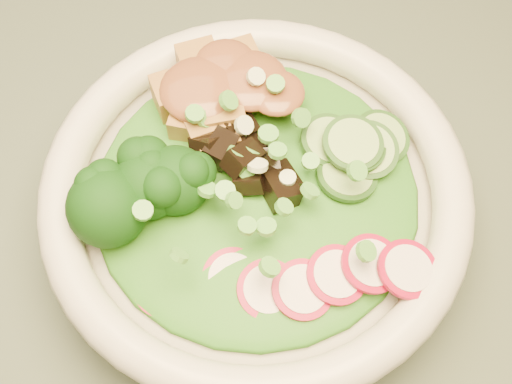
{
  "coord_description": "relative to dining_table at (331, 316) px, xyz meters",
  "views": [
    {
      "loc": [
        -0.07,
        -0.2,
        1.26
      ],
      "look_at": [
        -0.07,
        0.03,
        0.82
      ],
      "focal_mm": 50.0,
      "sensor_mm": 36.0,
      "label": 1
    }
  ],
  "objects": [
    {
      "name": "dining_table",
      "position": [
        0.0,
        0.0,
        0.0
      ],
      "size": [
        1.2,
        0.8,
        0.75
      ],
      "color": "black",
      "rests_on": "ground"
    },
    {
      "name": "lettuce_bed",
      "position": [
        -0.07,
        0.03,
        0.18
      ],
      "size": [
        0.23,
        0.23,
        0.03
      ],
      "primitive_type": "ellipsoid",
      "color": "#195712",
      "rests_on": "salad_bowl"
    },
    {
      "name": "radish_slices",
      "position": [
        -0.04,
        -0.04,
        0.19
      ],
      "size": [
        0.13,
        0.08,
        0.02
      ],
      "primitive_type": null,
      "rotation": [
        0.0,
        0.0,
        0.31
      ],
      "color": "#A30C2F",
      "rests_on": "salad_bowl"
    },
    {
      "name": "tofu_cubes",
      "position": [
        -0.09,
        0.1,
        0.2
      ],
      "size": [
        0.12,
        0.1,
        0.04
      ],
      "primitive_type": null,
      "rotation": [
        0.0,
        0.0,
        0.31
      ],
      "color": "olive",
      "rests_on": "salad_bowl"
    },
    {
      "name": "peanut_sauce",
      "position": [
        -0.09,
        0.1,
        0.21
      ],
      "size": [
        0.08,
        0.06,
        0.02
      ],
      "primitive_type": "ellipsoid",
      "color": "brown",
      "rests_on": "tofu_cubes"
    },
    {
      "name": "salad_bowl",
      "position": [
        -0.07,
        0.03,
        0.16
      ],
      "size": [
        0.31,
        0.31,
        0.08
      ],
      "rotation": [
        0.0,
        0.0,
        0.31
      ],
      "color": "silver",
      "rests_on": "dining_table"
    },
    {
      "name": "mushroom_heap",
      "position": [
        -0.07,
        0.05,
        0.2
      ],
      "size": [
        0.1,
        0.1,
        0.05
      ],
      "primitive_type": null,
      "rotation": [
        0.0,
        0.0,
        0.31
      ],
      "color": "black",
      "rests_on": "salad_bowl"
    },
    {
      "name": "cucumber_slices",
      "position": [
        0.0,
        0.06,
        0.2
      ],
      "size": [
        0.1,
        0.1,
        0.04
      ],
      "primitive_type": null,
      "rotation": [
        0.0,
        0.0,
        0.31
      ],
      "color": "#A6C970",
      "rests_on": "salad_bowl"
    },
    {
      "name": "broccoli_florets",
      "position": [
        -0.13,
        0.01,
        0.2
      ],
      "size": [
        0.11,
        0.1,
        0.05
      ],
      "primitive_type": null,
      "rotation": [
        0.0,
        0.0,
        0.31
      ],
      "color": "black",
      "rests_on": "salad_bowl"
    },
    {
      "name": "scallion_garnish",
      "position": [
        -0.07,
        0.03,
        0.21
      ],
      "size": [
        0.22,
        0.22,
        0.03
      ],
      "primitive_type": null,
      "color": "#57AC3C",
      "rests_on": "salad_bowl"
    }
  ]
}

